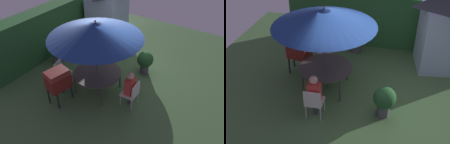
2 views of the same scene
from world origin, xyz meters
TOP-DOWN VIEW (x-y plane):
  - ground_plane at (0.00, 0.00)m, footprint 11.00×11.00m
  - hedge_backdrop at (0.00, 3.50)m, footprint 6.64×0.77m
  - garden_shed at (2.52, 2.29)m, footprint 2.19×1.74m
  - patio_table at (-1.11, 0.20)m, footprint 1.57×1.57m
  - patio_umbrella at (-1.11, 0.20)m, footprint 2.88×2.88m
  - bbq_grill at (-2.19, 0.92)m, footprint 0.79×0.63m
  - chair_near_shed at (-1.09, -1.11)m, footprint 0.47×0.47m
  - chair_far_side at (-1.51, 1.48)m, footprint 0.58×0.58m
  - potted_plant_by_shed at (0.71, -0.65)m, footprint 0.61×0.61m
  - potted_plant_by_grill at (-0.60, 2.64)m, footprint 0.50×0.50m
  - person_in_red at (-1.09, -1.03)m, footprint 0.34×0.25m

SIDE VIEW (x-z plane):
  - ground_plane at x=0.00m, z-range 0.00..0.00m
  - potted_plant_by_grill at x=-0.60m, z-range 0.03..0.77m
  - chair_near_shed at x=-1.09m, z-range 0.07..0.97m
  - chair_far_side at x=-1.51m, z-range 0.07..0.97m
  - potted_plant_by_shed at x=0.71m, z-range 0.09..0.99m
  - patio_table at x=-1.11m, z-range 0.34..1.11m
  - person_in_red at x=-1.09m, z-range 0.15..1.41m
  - bbq_grill at x=-2.19m, z-range 0.25..1.45m
  - hedge_backdrop at x=0.00m, z-range 0.00..1.96m
  - garden_shed at x=2.52m, z-range 0.03..2.85m
  - patio_umbrella at x=-1.11m, z-range 1.01..3.63m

